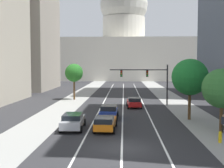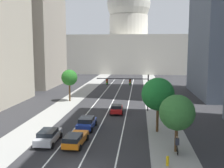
{
  "view_description": "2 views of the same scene",
  "coord_description": "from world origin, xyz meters",
  "px_view_note": "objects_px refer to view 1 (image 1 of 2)",
  "views": [
    {
      "loc": [
        0.14,
        -21.37,
        6.11
      ],
      "look_at": [
        -1.59,
        21.64,
        3.23
      ],
      "focal_mm": 48.08,
      "sensor_mm": 36.0,
      "label": 1
    },
    {
      "loc": [
        5.09,
        -20.85,
        10.17
      ],
      "look_at": [
        0.01,
        28.23,
        3.63
      ],
      "focal_mm": 43.06,
      "sensor_mm": 36.0,
      "label": 2
    }
  ],
  "objects_px": {
    "street_tree_mid_left": "(74,73)",
    "cyclist": "(223,124)",
    "street_tree_far_right": "(222,89)",
    "street_tree_mid_right": "(190,77)",
    "car_blue": "(109,112)",
    "traffic_signal_mast": "(148,77)",
    "car_red": "(134,102)",
    "car_orange": "(105,123)",
    "car_silver": "(73,121)",
    "capitol_building": "(124,46)",
    "fire_hydrant": "(220,137)"
  },
  "relations": [
    {
      "from": "capitol_building",
      "to": "car_red",
      "type": "relative_size",
      "value": 13.03
    },
    {
      "from": "car_orange",
      "to": "traffic_signal_mast",
      "type": "height_order",
      "value": "traffic_signal_mast"
    },
    {
      "from": "cyclist",
      "to": "street_tree_far_right",
      "type": "height_order",
      "value": "street_tree_far_right"
    },
    {
      "from": "car_silver",
      "to": "traffic_signal_mast",
      "type": "height_order",
      "value": "traffic_signal_mast"
    },
    {
      "from": "capitol_building",
      "to": "cyclist",
      "type": "height_order",
      "value": "capitol_building"
    },
    {
      "from": "capitol_building",
      "to": "car_silver",
      "type": "xyz_separation_m",
      "value": [
        -4.64,
        -91.54,
        -12.22
      ]
    },
    {
      "from": "car_silver",
      "to": "traffic_signal_mast",
      "type": "distance_m",
      "value": 18.79
    },
    {
      "from": "fire_hydrant",
      "to": "cyclist",
      "type": "xyz_separation_m",
      "value": [
        1.21,
        2.97,
        0.39
      ]
    },
    {
      "from": "car_red",
      "to": "cyclist",
      "type": "xyz_separation_m",
      "value": [
        7.27,
        -15.63,
        0.11
      ]
    },
    {
      "from": "car_orange",
      "to": "cyclist",
      "type": "bearing_deg",
      "value": -92.98
    },
    {
      "from": "car_red",
      "to": "car_orange",
      "type": "distance_m",
      "value": 14.99
    },
    {
      "from": "street_tree_mid_right",
      "to": "street_tree_far_right",
      "type": "distance_m",
      "value": 6.52
    },
    {
      "from": "street_tree_mid_left",
      "to": "cyclist",
      "type": "bearing_deg",
      "value": -55.11
    },
    {
      "from": "car_blue",
      "to": "cyclist",
      "type": "relative_size",
      "value": 2.56
    },
    {
      "from": "traffic_signal_mast",
      "to": "car_orange",
      "type": "bearing_deg",
      "value": -107.08
    },
    {
      "from": "capitol_building",
      "to": "traffic_signal_mast",
      "type": "bearing_deg",
      "value": -87.2
    },
    {
      "from": "street_tree_mid_left",
      "to": "street_tree_far_right",
      "type": "bearing_deg",
      "value": -54.67
    },
    {
      "from": "street_tree_mid_left",
      "to": "car_red",
      "type": "bearing_deg",
      "value": -42.32
    },
    {
      "from": "car_red",
      "to": "street_tree_mid_right",
      "type": "relative_size",
      "value": 0.62
    },
    {
      "from": "car_blue",
      "to": "traffic_signal_mast",
      "type": "relative_size",
      "value": 0.52
    },
    {
      "from": "car_silver",
      "to": "car_blue",
      "type": "distance_m",
      "value": 6.36
    },
    {
      "from": "fire_hydrant",
      "to": "street_tree_far_right",
      "type": "relative_size",
      "value": 0.16
    },
    {
      "from": "car_red",
      "to": "traffic_signal_mast",
      "type": "relative_size",
      "value": 0.49
    },
    {
      "from": "traffic_signal_mast",
      "to": "cyclist",
      "type": "bearing_deg",
      "value": -74.03
    },
    {
      "from": "car_orange",
      "to": "street_tree_mid_left",
      "type": "xyz_separation_m",
      "value": [
        -6.84,
        23.73,
        3.84
      ]
    },
    {
      "from": "traffic_signal_mast",
      "to": "street_tree_mid_left",
      "type": "xyz_separation_m",
      "value": [
        -12.07,
        6.71,
        0.38
      ]
    },
    {
      "from": "car_silver",
      "to": "cyclist",
      "type": "xyz_separation_m",
      "value": [
        13.46,
        -1.49,
        0.07
      ]
    },
    {
      "from": "car_red",
      "to": "street_tree_mid_left",
      "type": "bearing_deg",
      "value": 44.95
    },
    {
      "from": "street_tree_mid_right",
      "to": "street_tree_mid_left",
      "type": "distance_m",
      "value": 23.83
    },
    {
      "from": "cyclist",
      "to": "street_tree_far_right",
      "type": "relative_size",
      "value": 0.3
    },
    {
      "from": "traffic_signal_mast",
      "to": "car_red",
      "type": "bearing_deg",
      "value": -131.96
    },
    {
      "from": "capitol_building",
      "to": "street_tree_far_right",
      "type": "xyz_separation_m",
      "value": [
        8.77,
        -92.56,
        -9.05
      ]
    },
    {
      "from": "car_red",
      "to": "car_orange",
      "type": "height_order",
      "value": "car_red"
    },
    {
      "from": "cyclist",
      "to": "car_blue",
      "type": "bearing_deg",
      "value": 56.58
    },
    {
      "from": "fire_hydrant",
      "to": "cyclist",
      "type": "relative_size",
      "value": 0.53
    },
    {
      "from": "street_tree_mid_left",
      "to": "street_tree_mid_right",
      "type": "bearing_deg",
      "value": -48.7
    },
    {
      "from": "car_blue",
      "to": "street_tree_far_right",
      "type": "distance_m",
      "value": 12.64
    },
    {
      "from": "capitol_building",
      "to": "traffic_signal_mast",
      "type": "distance_m",
      "value": 75.65
    },
    {
      "from": "cyclist",
      "to": "car_red",
      "type": "bearing_deg",
      "value": 25.7
    },
    {
      "from": "car_red",
      "to": "car_silver",
      "type": "bearing_deg",
      "value": 153.63
    },
    {
      "from": "street_tree_far_right",
      "to": "street_tree_mid_left",
      "type": "relative_size",
      "value": 0.93
    },
    {
      "from": "street_tree_mid_left",
      "to": "fire_hydrant",
      "type": "bearing_deg",
      "value": -59.94
    },
    {
      "from": "car_silver",
      "to": "cyclist",
      "type": "height_order",
      "value": "cyclist"
    },
    {
      "from": "car_blue",
      "to": "traffic_signal_mast",
      "type": "bearing_deg",
      "value": -24.7
    },
    {
      "from": "capitol_building",
      "to": "car_red",
      "type": "distance_m",
      "value": 78.38
    },
    {
      "from": "fire_hydrant",
      "to": "street_tree_mid_left",
      "type": "relative_size",
      "value": 0.15
    },
    {
      "from": "car_orange",
      "to": "traffic_signal_mast",
      "type": "relative_size",
      "value": 0.55
    },
    {
      "from": "car_orange",
      "to": "fire_hydrant",
      "type": "distance_m",
      "value": 9.98
    },
    {
      "from": "car_red",
      "to": "fire_hydrant",
      "type": "xyz_separation_m",
      "value": [
        6.06,
        -18.6,
        -0.28
      ]
    },
    {
      "from": "street_tree_mid_left",
      "to": "capitol_building",
      "type": "bearing_deg",
      "value": 82.99
    }
  ]
}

